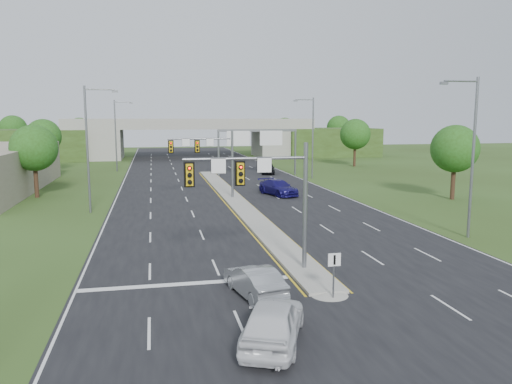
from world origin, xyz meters
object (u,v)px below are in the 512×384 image
at_px(keep_right_sign, 334,268).
at_px(car_silver, 255,281).
at_px(signal_mast_near, 264,186).
at_px(car_white, 273,321).
at_px(signal_mast_far, 210,153).
at_px(overpass, 191,141).
at_px(car_far_c, 268,168).
at_px(sign_gantry, 257,139).
at_px(car_far_b, 278,187).

distance_m(keep_right_sign, car_silver, 3.74).
bearing_deg(signal_mast_near, car_silver, -110.17).
distance_m(keep_right_sign, car_white, 5.42).
xyz_separation_m(signal_mast_far, overpass, (2.26, 55.07, -1.17)).
xyz_separation_m(overpass, car_white, (-3.79, -88.35, -2.69)).
bearing_deg(car_far_c, keep_right_sign, -87.42).
xyz_separation_m(signal_mast_near, keep_right_sign, (2.26, -4.45, -3.21)).
xyz_separation_m(sign_gantry, overpass, (-6.68, 35.08, -1.69)).
bearing_deg(keep_right_sign, car_white, -134.74).
xyz_separation_m(overpass, car_far_b, (5.21, -53.66, -2.71)).
xyz_separation_m(car_silver, car_far_b, (8.68, 29.69, 0.10)).
relative_size(signal_mast_far, car_far_b, 1.24).
distance_m(signal_mast_near, car_silver, 5.30).
xyz_separation_m(overpass, car_silver, (-3.47, -83.35, -2.81)).
bearing_deg(car_far_c, car_silver, -91.44).
height_order(signal_mast_near, sign_gantry, signal_mast_near).
bearing_deg(car_silver, overpass, -104.69).
height_order(car_far_b, car_far_c, car_far_b).
xyz_separation_m(keep_right_sign, overpass, (0.00, 84.53, 2.04)).
height_order(keep_right_sign, sign_gantry, sign_gantry).
relative_size(car_silver, car_far_b, 0.77).
bearing_deg(car_far_c, signal_mast_far, -104.61).
bearing_deg(overpass, sign_gantry, -79.21).
distance_m(signal_mast_near, sign_gantry, 45.88).
bearing_deg(car_silver, signal_mast_far, -104.75).
height_order(keep_right_sign, car_white, keep_right_sign).
relative_size(car_white, car_far_c, 1.06).
bearing_deg(car_far_b, keep_right_sign, -117.30).
xyz_separation_m(signal_mast_far, car_white, (-1.53, -33.28, -3.86)).
bearing_deg(signal_mast_far, car_far_b, 10.68).
relative_size(signal_mast_far, sign_gantry, 0.60).
distance_m(keep_right_sign, car_far_b, 31.31).
bearing_deg(car_white, keep_right_sign, -112.90).
bearing_deg(car_white, overpass, -70.62).
distance_m(signal_mast_far, car_white, 33.53).
relative_size(signal_mast_near, car_far_c, 1.49).
relative_size(overpass, car_far_b, 14.17).
height_order(keep_right_sign, car_far_c, keep_right_sign).
height_order(car_white, car_far_c, car_white).
xyz_separation_m(car_white, car_silver, (0.32, 5.00, -0.13)).
relative_size(car_far_b, car_far_c, 1.20).
bearing_deg(overpass, keep_right_sign, -90.00).
bearing_deg(overpass, signal_mast_near, -91.62).
distance_m(keep_right_sign, overpass, 84.55).
relative_size(signal_mast_far, car_far_c, 1.49).
height_order(signal_mast_near, overpass, overpass).
relative_size(signal_mast_near, car_white, 1.41).
bearing_deg(signal_mast_far, sign_gantry, 65.89).
height_order(sign_gantry, car_far_b, sign_gantry).
xyz_separation_m(sign_gantry, car_white, (-10.47, -53.27, -4.37)).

